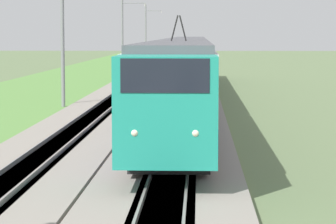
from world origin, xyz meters
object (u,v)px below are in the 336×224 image
(catenary_mast_mid, at_px, (63,33))
(catenary_mast_distant, at_px, (146,33))
(passenger_train, at_px, (185,65))
(catenary_mast_far, at_px, (123,34))

(catenary_mast_mid, xyz_separation_m, catenary_mast_distant, (73.60, 0.00, 0.07))
(passenger_train, distance_m, catenary_mast_distant, 70.52)
(catenary_mast_mid, height_order, catenary_mast_far, catenary_mast_mid)
(catenary_mast_mid, height_order, catenary_mast_distant, catenary_mast_distant)
(passenger_train, distance_m, catenary_mast_mid, 8.22)
(catenary_mast_mid, xyz_separation_m, catenary_mast_far, (36.80, -0.00, -0.05))
(catenary_mast_mid, bearing_deg, catenary_mast_distant, 0.00)
(catenary_mast_mid, relative_size, catenary_mast_far, 1.01)
(passenger_train, relative_size, catenary_mast_distant, 6.88)
(passenger_train, height_order, catenary_mast_distant, catenary_mast_distant)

